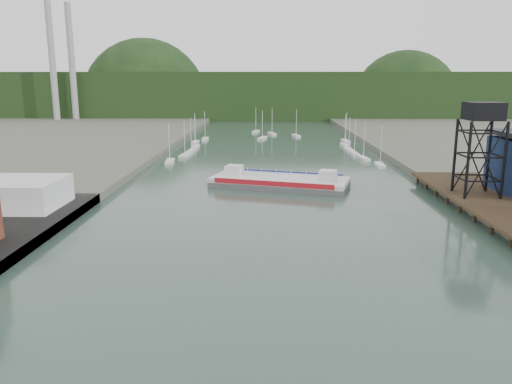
{
  "coord_description": "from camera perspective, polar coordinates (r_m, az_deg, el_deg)",
  "views": [
    {
      "loc": [
        -1.68,
        -27.85,
        21.79
      ],
      "look_at": [
        -3.31,
        51.16,
        4.0
      ],
      "focal_mm": 35.0,
      "sensor_mm": 36.0,
      "label": 1
    }
  ],
  "objects": [
    {
      "name": "white_shed",
      "position": [
        90.41,
        -26.76,
        -0.14
      ],
      "size": [
        18.0,
        12.0,
        4.5
      ],
      "primitive_type": "cube",
      "color": "silver",
      "rests_on": "west_quay"
    },
    {
      "name": "lift_tower",
      "position": [
        93.56,
        24.5,
        7.8
      ],
      "size": [
        6.5,
        6.5,
        16.0
      ],
      "color": "black",
      "rests_on": "east_pier"
    },
    {
      "name": "marina_sailboats",
      "position": [
        167.7,
        1.78,
        5.34
      ],
      "size": [
        57.71,
        92.65,
        0.9
      ],
      "color": "silver",
      "rests_on": "ground"
    },
    {
      "name": "smokestacks",
      "position": [
        280.59,
        -21.26,
        13.53
      ],
      "size": [
        11.2,
        8.2,
        60.0
      ],
      "color": "#989793",
      "rests_on": "ground"
    },
    {
      "name": "distant_hills",
      "position": [
        329.41,
        0.79,
        10.7
      ],
      "size": [
        500.0,
        120.0,
        80.0
      ],
      "color": "black",
      "rests_on": "ground"
    },
    {
      "name": "chain_ferry",
      "position": [
        103.94,
        2.73,
        1.22
      ],
      "size": [
        29.93,
        18.56,
        4.02
      ],
      "rotation": [
        0.0,
        0.0,
        -0.28
      ],
      "color": "#505153",
      "rests_on": "ground"
    }
  ]
}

